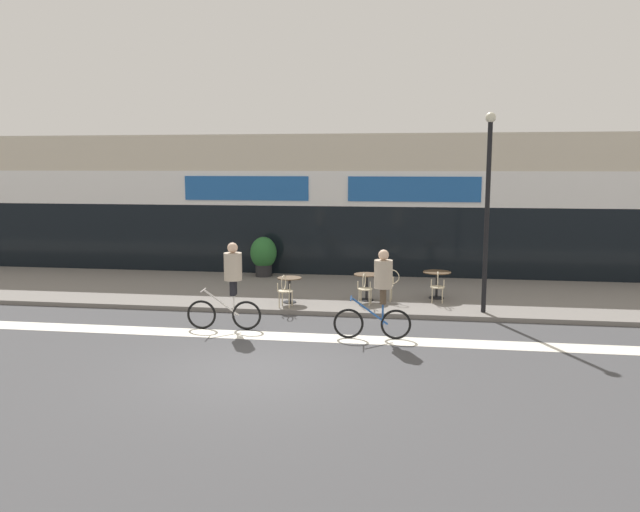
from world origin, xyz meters
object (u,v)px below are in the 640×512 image
Objects in this scene: bistro_table_1 at (367,282)px; cyclist_1 at (380,289)px; cafe_chair_0_near at (285,289)px; lamp_post at (488,199)px; bistro_table_2 at (437,279)px; planter_pot at (264,255)px; cafe_chair_2_near at (438,285)px; cyclist_0 at (230,281)px; bistro_table_0 at (290,285)px; cafe_chair_1_side at (389,283)px; cafe_chair_1_near at (365,287)px.

bistro_table_1 is 0.37× the size of cyclist_1.
lamp_post is (5.23, 0.23, 2.44)m from cafe_chair_0_near.
bistro_table_2 is 4.36m from cyclist_1.
lamp_post reaches higher than bistro_table_1.
cafe_chair_0_near is at bearing -149.80° from bistro_table_1.
bistro_table_1 is 0.55× the size of planter_pot.
cafe_chair_2_near is 0.44× the size of cyclist_1.
lamp_post is at bearing -164.72° from cyclist_0.
bistro_table_0 is 0.34× the size of cyclist_1.
cafe_chair_0_near is (-4.09, -1.80, -0.04)m from bistro_table_2.
cafe_chair_1_side is at bearing -0.79° from bistro_table_1.
cafe_chair_0_near is 2.25m from cyclist_0.
cafe_chair_2_near is (4.08, 1.18, 0.00)m from cafe_chair_0_near.
cyclist_0 reaches higher than cafe_chair_0_near.
cafe_chair_1_side is 0.44× the size of cyclist_1.
cafe_chair_1_side is 3.63m from lamp_post.
bistro_table_1 is at bearing -41.39° from planter_pot.
cafe_chair_0_near is 0.18× the size of lamp_post.
bistro_table_0 is at bearing 4.92° from cafe_chair_0_near.
bistro_table_2 is at bearing -150.17° from cafe_chair_1_side.
bistro_table_2 is 0.39× the size of cyclist_1.
planter_pot reaches higher than bistro_table_1.
planter_pot is (-5.77, 3.40, 0.22)m from cafe_chair_2_near.
cafe_chair_0_near is 4.88m from planter_pot.
planter_pot is (-3.79, 3.97, 0.22)m from cafe_chair_1_near.
bistro_table_1 is at bearing -163.83° from bistro_table_2.
cyclist_0 is (-5.00, -3.78, 0.52)m from bistro_table_2.
cafe_chair_1_side is at bearing 89.75° from cafe_chair_2_near.
cafe_chair_2_near is at bearing 7.68° from bistro_table_0.
bistro_table_2 is at bearing 16.17° from bistro_table_1.
planter_pot is (-1.69, 3.95, 0.24)m from bistro_table_0.
cyclist_1 is (2.66, -2.91, 0.54)m from bistro_table_0.
bistro_table_1 is at bearing 5.54° from cafe_chair_1_near.
lamp_post is at bearing -139.81° from cyclist_1.
bistro_table_2 is 0.63m from cafe_chair_2_near.
cafe_chair_0_near reaches higher than bistro_table_0.
bistro_table_2 is (1.98, 0.57, 0.02)m from bistro_table_1.
bistro_table_2 is 6.40m from planter_pot.
cafe_chair_1_near is (2.10, 0.60, 0.00)m from cafe_chair_0_near.
cafe_chair_2_near is (1.98, 0.57, 0.00)m from cafe_chair_1_near.
planter_pot reaches higher than cafe_chair_2_near.
planter_pot reaches higher than cafe_chair_1_near.
cafe_chair_0_near and cafe_chair_1_near have the same top height.
cyclist_0 is (-3.02, -3.21, 0.54)m from bistro_table_1.
lamp_post is 2.42× the size of cyclist_0.
cafe_chair_1_side is at bearing 12.28° from bistro_table_0.
bistro_table_1 is 0.84× the size of cafe_chair_2_near.
cyclist_1 reaches higher than bistro_table_2.
cyclist_0 is at bearing -142.89° from bistro_table_2.
cafe_chair_0_near is at bearing -119.21° from cyclist_0.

